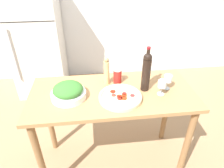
# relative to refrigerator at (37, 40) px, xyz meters

# --- Properties ---
(ground_plane) EXTENTS (14.00, 14.00, 0.00)m
(ground_plane) POSITION_rel_refrigerator_xyz_m (0.91, -1.53, -0.81)
(ground_plane) COLOR #9E7A56
(refrigerator) EXTENTS (0.69, 0.70, 1.62)m
(refrigerator) POSITION_rel_refrigerator_xyz_m (0.00, 0.00, 0.00)
(refrigerator) COLOR silver
(refrigerator) RESTS_ON ground_plane
(prep_counter) EXTENTS (1.36, 0.62, 0.88)m
(prep_counter) POSITION_rel_refrigerator_xyz_m (0.91, -1.53, -0.07)
(prep_counter) COLOR #A87A4C
(prep_counter) RESTS_ON ground_plane
(wine_bottle) EXTENTS (0.07, 0.07, 0.38)m
(wine_bottle) POSITION_rel_refrigerator_xyz_m (1.18, -1.52, 0.25)
(wine_bottle) COLOR black
(wine_bottle) RESTS_ON prep_counter
(wine_glass_near) EXTENTS (0.07, 0.07, 0.13)m
(wine_glass_near) POSITION_rel_refrigerator_xyz_m (1.30, -1.60, 0.16)
(wine_glass_near) COLOR silver
(wine_glass_near) RESTS_ON prep_counter
(wine_glass_far) EXTENTS (0.07, 0.07, 0.13)m
(wine_glass_far) POSITION_rel_refrigerator_xyz_m (1.37, -1.53, 0.17)
(wine_glass_far) COLOR silver
(wine_glass_far) RESTS_ON prep_counter
(pepper_mill) EXTENTS (0.05, 0.05, 0.25)m
(pepper_mill) POSITION_rel_refrigerator_xyz_m (0.88, -1.39, 0.19)
(pepper_mill) COLOR tan
(pepper_mill) RESTS_ON prep_counter
(salad_bowl) EXTENTS (0.27, 0.27, 0.13)m
(salad_bowl) POSITION_rel_refrigerator_xyz_m (0.56, -1.56, 0.13)
(salad_bowl) COLOR white
(salad_bowl) RESTS_ON prep_counter
(homemade_pizza) EXTENTS (0.34, 0.34, 0.04)m
(homemade_pizza) POSITION_rel_refrigerator_xyz_m (0.96, -1.63, 0.09)
(homemade_pizza) COLOR beige
(homemade_pizza) RESTS_ON prep_counter
(salt_canister) EXTENTS (0.07, 0.07, 0.14)m
(salt_canister) POSITION_rel_refrigerator_xyz_m (0.97, -1.39, 0.14)
(salt_canister) COLOR #B2231E
(salt_canister) RESTS_ON prep_counter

